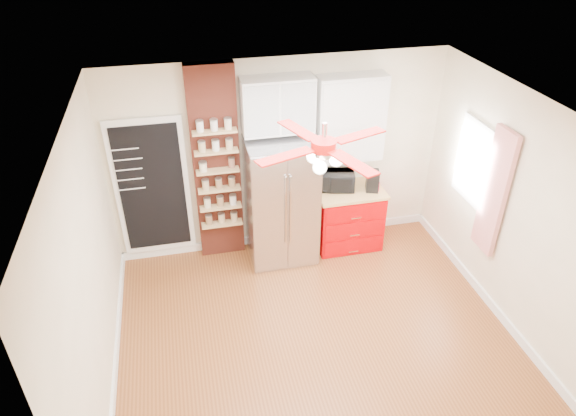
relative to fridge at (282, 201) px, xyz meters
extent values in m
plane|color=brown|center=(0.05, -1.63, -0.88)|extent=(4.50, 4.50, 0.00)
plane|color=white|center=(0.05, -1.63, 1.83)|extent=(4.50, 4.50, 0.00)
cube|color=#F7E8C7|center=(0.05, 0.37, 0.48)|extent=(4.50, 0.02, 2.70)
cube|color=#F7E8C7|center=(0.05, -3.63, 0.48)|extent=(4.50, 0.02, 2.70)
cube|color=#F7E8C7|center=(-2.20, -1.63, 0.48)|extent=(0.02, 4.00, 2.70)
cube|color=#F7E8C7|center=(2.30, -1.63, 0.48)|extent=(0.02, 4.00, 2.70)
cube|color=white|center=(-1.65, 0.34, 0.23)|extent=(0.95, 0.04, 1.95)
cube|color=black|center=(-1.65, 0.32, 0.23)|extent=(0.82, 0.02, 1.78)
cube|color=maroon|center=(-0.80, 0.29, 0.48)|extent=(0.60, 0.16, 2.70)
cube|color=#BBBCC1|center=(0.00, 0.00, 0.00)|extent=(0.90, 0.70, 1.75)
cube|color=white|center=(0.00, 0.20, 1.27)|extent=(0.90, 0.35, 0.70)
cube|color=#C70005|center=(0.97, 0.05, -0.45)|extent=(0.90, 0.60, 0.86)
cube|color=tan|center=(0.97, 0.05, 0.01)|extent=(0.94, 0.64, 0.04)
cube|color=white|center=(0.97, 0.22, 1.00)|extent=(0.90, 0.30, 1.15)
cube|color=white|center=(2.28, -0.73, 0.68)|extent=(0.04, 0.75, 1.05)
cube|color=red|center=(2.23, -1.28, 0.57)|extent=(0.06, 0.40, 1.55)
cylinder|color=silver|center=(0.05, -1.63, 1.68)|extent=(0.05, 0.05, 0.20)
cylinder|color=maroon|center=(0.05, -1.63, 1.56)|extent=(0.24, 0.24, 0.10)
sphere|color=white|center=(0.05, -1.63, 1.40)|extent=(0.13, 0.13, 0.13)
imported|color=black|center=(0.81, 0.12, 0.15)|extent=(0.51, 0.40, 0.25)
cube|color=black|center=(1.26, -0.01, 0.17)|extent=(0.21, 0.24, 0.28)
cylinder|color=red|center=(1.30, -0.05, 0.10)|extent=(0.12, 0.12, 0.15)
cylinder|color=#A42409|center=(1.34, 0.12, 0.10)|extent=(0.11, 0.11, 0.15)
cylinder|color=beige|center=(-0.98, 0.15, 0.56)|extent=(0.13, 0.13, 0.12)
cylinder|color=#94614B|center=(-0.61, 0.18, 0.56)|extent=(0.09, 0.09, 0.12)
camera|label=1|loc=(-1.22, -5.71, 3.55)|focal=32.00mm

